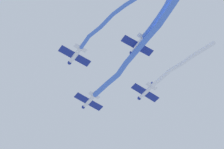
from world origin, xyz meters
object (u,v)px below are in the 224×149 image
at_px(airplane_lead, 89,101).
at_px(airplane_right_wing, 145,92).
at_px(airplane_left_wing, 75,56).
at_px(airplane_slot, 137,45).

distance_m(airplane_lead, airplane_right_wing, 11.21).
relative_size(airplane_lead, airplane_left_wing, 0.99).
bearing_deg(airplane_slot, airplane_right_wing, -42.48).
height_order(airplane_left_wing, airplane_slot, airplane_slot).
distance_m(airplane_right_wing, airplane_slot, 11.21).
distance_m(airplane_left_wing, airplane_right_wing, 15.86).
relative_size(airplane_left_wing, airplane_slot, 1.00).
bearing_deg(airplane_right_wing, airplane_left_wing, 87.62).
xyz_separation_m(airplane_left_wing, airplane_slot, (4.84, 10.12, 0.20)).
bearing_deg(airplane_left_wing, airplane_lead, -45.06).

